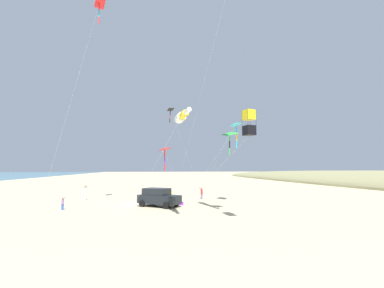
# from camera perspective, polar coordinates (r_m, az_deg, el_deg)

# --- Properties ---
(ground_plane) EXTENTS (600.00, 600.00, 0.00)m
(ground_plane) POSITION_cam_1_polar(r_m,az_deg,el_deg) (29.05, -11.20, -13.06)
(ground_plane) COLOR #C6B58C
(parked_car) EXTENTS (4.51, 4.14, 1.85)m
(parked_car) POSITION_cam_1_polar(r_m,az_deg,el_deg) (26.87, -7.50, -11.69)
(parked_car) COLOR black
(parked_car) RESTS_ON ground_plane
(cooler_box) EXTENTS (0.62, 0.42, 0.42)m
(cooler_box) POSITION_cam_1_polar(r_m,az_deg,el_deg) (27.90, -2.61, -13.03)
(cooler_box) COLOR purple
(cooler_box) RESTS_ON ground_plane
(person_adult_flyer) EXTENTS (0.47, 0.60, 1.95)m
(person_adult_flyer) POSITION_cam_1_polar(r_m,az_deg,el_deg) (34.78, -22.71, -9.71)
(person_adult_flyer) COLOR silver
(person_adult_flyer) RESTS_ON ground_plane
(person_child_green_jacket) EXTENTS (0.46, 0.51, 1.44)m
(person_child_green_jacket) POSITION_cam_1_polar(r_m,az_deg,el_deg) (33.45, 2.18, -10.80)
(person_child_green_jacket) COLOR #8E6B9E
(person_child_green_jacket) RESTS_ON ground_plane
(person_child_grey_jacket) EXTENTS (0.46, 0.39, 1.36)m
(person_child_grey_jacket) POSITION_cam_1_polar(r_m,az_deg,el_deg) (32.55, -4.70, -11.01)
(person_child_grey_jacket) COLOR #B72833
(person_child_grey_jacket) RESTS_ON ground_plane
(person_bystander_far) EXTENTS (0.40, 0.33, 1.23)m
(person_bystander_far) POSITION_cam_1_polar(r_m,az_deg,el_deg) (27.41, -26.90, -11.62)
(person_bystander_far) COLOR #335199
(person_bystander_far) RESTS_ON ground_plane
(kite_delta_checkered_midright) EXTENTS (6.35, 2.32, 9.16)m
(kite_delta_checkered_midright) POSITION_cam_1_polar(r_m,az_deg,el_deg) (29.37, 9.77, 4.24)
(kite_delta_checkered_midright) COLOR #1EB7C6
(kite_delta_checkered_midright) RESTS_ON ground_plane
(kite_windsock_small_distant) EXTENTS (4.39, 6.66, 8.31)m
(kite_windsock_small_distant) POSITION_cam_1_polar(r_m,az_deg,el_deg) (20.05, -2.23, 6.23)
(kite_windsock_small_distant) COLOR white
(kite_windsock_small_distant) RESTS_ON ground_plane
(kite_delta_long_streamer_right) EXTENTS (5.76, 8.46, 10.33)m
(kite_delta_long_streamer_right) POSITION_cam_1_polar(r_m,az_deg,el_deg) (27.41, -4.83, 7.55)
(kite_delta_long_streamer_right) COLOR black
(kite_delta_long_streamer_right) RESTS_ON ground_plane
(kite_delta_rainbow_low_near) EXTENTS (5.87, 2.52, 21.95)m
(kite_delta_rainbow_low_near) POSITION_cam_1_polar(r_m,az_deg,el_deg) (32.56, -20.11, 27.41)
(kite_delta_rainbow_low_near) COLOR red
(kite_delta_rainbow_low_near) RESTS_ON ground_plane
(kite_box_long_streamer_left) EXTENTS (3.39, 11.10, 8.01)m
(kite_box_long_streamer_left) POSITION_cam_1_polar(r_m,az_deg,el_deg) (18.63, 12.61, 4.63)
(kite_box_long_streamer_left) COLOR yellow
(kite_box_long_streamer_left) RESTS_ON ground_plane
(kite_delta_black_fish_shape) EXTENTS (2.79, 6.14, 7.25)m
(kite_delta_black_fish_shape) POSITION_cam_1_polar(r_m,az_deg,el_deg) (22.92, 8.40, 2.21)
(kite_delta_black_fish_shape) COLOR green
(kite_delta_black_fish_shape) RESTS_ON ground_plane
(kite_delta_striped_overhead) EXTENTS (3.01, 5.85, 5.97)m
(kite_delta_striped_overhead) POSITION_cam_1_polar(r_m,az_deg,el_deg) (24.49, -6.14, -1.21)
(kite_delta_striped_overhead) COLOR red
(kite_delta_striped_overhead) RESTS_ON ground_plane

